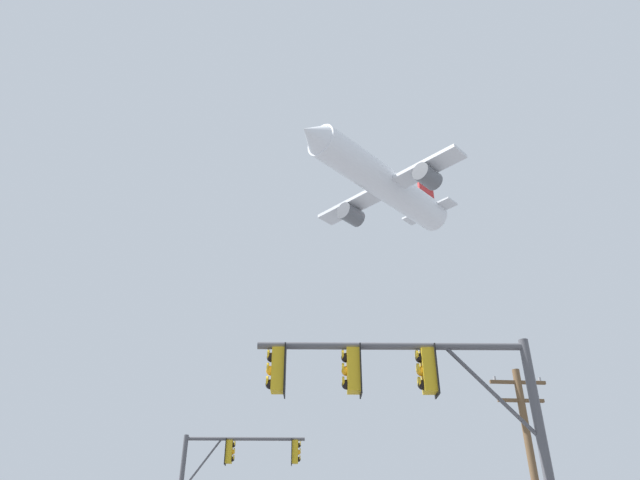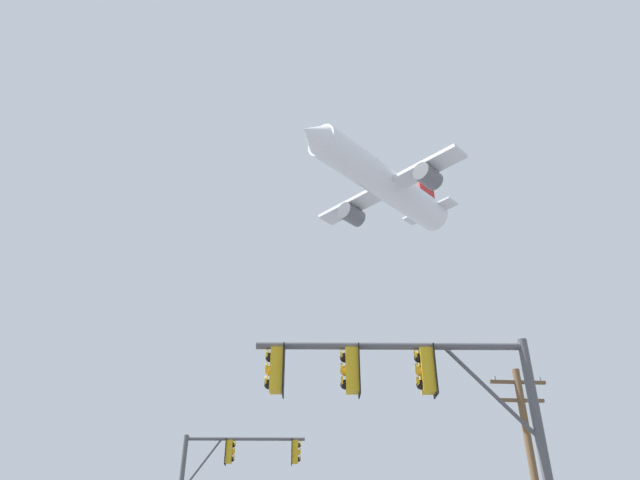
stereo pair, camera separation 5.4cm
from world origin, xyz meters
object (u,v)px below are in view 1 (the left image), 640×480
(signal_pole_far, at_px, (223,477))
(airplane, at_px, (383,183))
(utility_pole, at_px, (534,476))
(signal_pole_near, at_px, (422,402))

(signal_pole_far, xyz_separation_m, airplane, (11.35, 18.01, 28.38))
(signal_pole_far, xyz_separation_m, utility_pole, (11.35, -4.05, -0.36))
(signal_pole_near, bearing_deg, airplane, 78.66)
(utility_pole, bearing_deg, signal_pole_far, 160.38)
(signal_pole_near, height_order, signal_pole_far, signal_pole_far)
(signal_pole_near, height_order, utility_pole, utility_pole)
(utility_pole, distance_m, airplane, 36.23)
(utility_pole, height_order, airplane, airplane)
(signal_pole_near, relative_size, utility_pole, 0.69)
(signal_pole_far, distance_m, airplane, 35.48)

